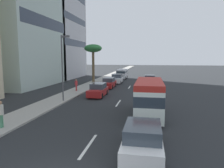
{
  "coord_description": "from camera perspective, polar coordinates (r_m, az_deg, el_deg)",
  "views": [
    {
      "loc": [
        -5.77,
        -3.23,
        4.83
      ],
      "look_at": [
        15.86,
        0.78,
        1.98
      ],
      "focal_mm": 32.69,
      "sensor_mm": 36.0,
      "label": 1
    }
  ],
  "objects": [
    {
      "name": "van_sixth",
      "position": [
        46.57,
        2.83,
        3.0
      ],
      "size": [
        4.92,
        2.11,
        2.24
      ],
      "rotation": [
        0.0,
        0.0,
        3.14
      ],
      "color": "silver",
      "rests_on": "ground_plane"
    },
    {
      "name": "pedestrian_near_lamp",
      "position": [
        29.41,
        -9.97,
        -0.12
      ],
      "size": [
        0.39,
        0.35,
        1.64
      ],
      "rotation": [
        0.0,
        0.0,
        5.78
      ],
      "color": "red",
      "rests_on": "sidewalk_right"
    },
    {
      "name": "lane_stripe_far",
      "position": [
        33.69,
        4.9,
        -0.88
      ],
      "size": [
        3.2,
        0.16,
        0.01
      ],
      "primitive_type": "cube",
      "color": "silver",
      "rests_on": "ground_plane"
    },
    {
      "name": "minibus_third",
      "position": [
        17.19,
        10.34,
        -3.5
      ],
      "size": [
        6.6,
        2.27,
        2.95
      ],
      "color": "silver",
      "rests_on": "ground_plane"
    },
    {
      "name": "car_fifth",
      "position": [
        25.7,
        -3.91,
        -1.72
      ],
      "size": [
        4.42,
        1.85,
        1.64
      ],
      "rotation": [
        0.0,
        0.0,
        3.14
      ],
      "color": "#A51E1E",
      "rests_on": "ground_plane"
    },
    {
      "name": "car_second",
      "position": [
        39.13,
        1.42,
        1.48
      ],
      "size": [
        4.7,
        1.95,
        1.72
      ],
      "rotation": [
        0.0,
        0.0,
        3.14
      ],
      "color": "white",
      "rests_on": "ground_plane"
    },
    {
      "name": "street_lamp",
      "position": [
        22.48,
        -13.55,
        6.27
      ],
      "size": [
        0.24,
        0.97,
        7.04
      ],
      "color": "#4C4C51",
      "rests_on": "sidewalk_right"
    },
    {
      "name": "car_fourth",
      "position": [
        33.02,
        -0.89,
        0.31
      ],
      "size": [
        4.67,
        1.83,
        1.62
      ],
      "rotation": [
        0.0,
        0.0,
        3.14
      ],
      "color": "#A51E1E",
      "rests_on": "ground_plane"
    },
    {
      "name": "car_seventh",
      "position": [
        37.96,
        10.51,
        1.15
      ],
      "size": [
        4.1,
        1.96,
        1.69
      ],
      "color": "#A51E1E",
      "rests_on": "ground_plane"
    },
    {
      "name": "sidewalk_right",
      "position": [
        38.96,
        -4.89,
        0.34
      ],
      "size": [
        162.0,
        2.9,
        0.15
      ],
      "primitive_type": "cube",
      "color": "#9E9B93",
      "rests_on": "ground_plane"
    },
    {
      "name": "office_tower_far",
      "position": [
        53.02,
        -17.04,
        18.24
      ],
      "size": [
        14.96,
        13.07,
        30.21
      ],
      "color": "#BCBCC1",
      "rests_on": "ground_plane"
    },
    {
      "name": "pedestrian_mid_block",
      "position": [
        15.62,
        -28.66,
        -7.09
      ],
      "size": [
        0.3,
        0.37,
        1.83
      ],
      "rotation": [
        0.0,
        0.0,
        1.3
      ],
      "color": "#4C8C66",
      "rests_on": "sidewalk_right"
    },
    {
      "name": "palm_tree",
      "position": [
        39.79,
        -5.31,
        9.55
      ],
      "size": [
        3.37,
        3.37,
        7.23
      ],
      "color": "brown",
      "rests_on": "sidewalk_right"
    },
    {
      "name": "car_lead",
      "position": [
        10.72,
        8.6,
        -15.05
      ],
      "size": [
        4.4,
        1.96,
        1.59
      ],
      "color": "white",
      "rests_on": "ground_plane"
    },
    {
      "name": "ground_plane",
      "position": [
        37.72,
        5.51,
        -0.01
      ],
      "size": [
        198.0,
        198.0,
        0.0
      ],
      "primitive_type": "plane",
      "color": "#26282B"
    },
    {
      "name": "lane_stripe_near",
      "position": [
        11.82,
        -6.59,
        -16.76
      ],
      "size": [
        3.2,
        0.16,
        0.01
      ],
      "primitive_type": "cube",
      "color": "silver",
      "rests_on": "ground_plane"
    },
    {
      "name": "lane_stripe_mid",
      "position": [
        21.89,
        1.77,
        -5.36
      ],
      "size": [
        3.2,
        0.16,
        0.01
      ],
      "primitive_type": "cube",
      "color": "silver",
      "rests_on": "ground_plane"
    }
  ]
}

